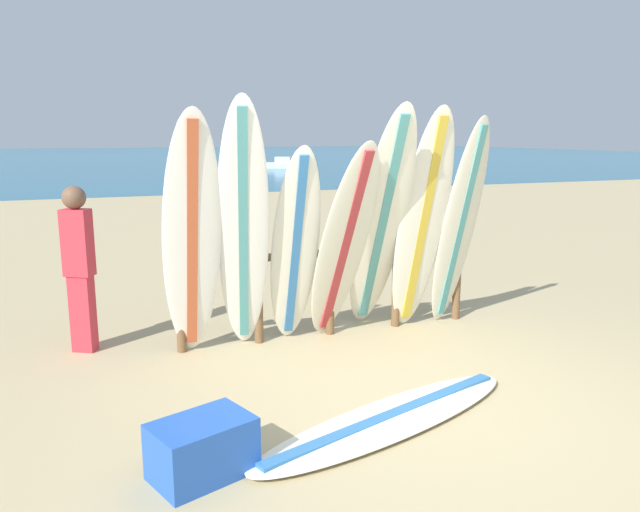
# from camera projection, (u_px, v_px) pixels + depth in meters

# --- Properties ---
(ground_plane) EXTENTS (120.00, 120.00, 0.00)m
(ground_plane) POSITION_uv_depth(u_px,v_px,m) (444.00, 417.00, 4.58)
(ground_plane) COLOR tan
(ocean_water) EXTENTS (120.00, 80.00, 0.01)m
(ocean_water) POSITION_uv_depth(u_px,v_px,m) (114.00, 157.00, 57.81)
(ocean_water) COLOR #196B93
(ocean_water) RESTS_ON ground
(surfboard_rack) EXTENTS (3.20, 0.09, 1.02)m
(surfboard_rack) POSITION_uv_depth(u_px,v_px,m) (330.00, 276.00, 6.36)
(surfboard_rack) COLOR brown
(surfboard_rack) RESTS_ON ground
(surfboard_leaning_far_left) EXTENTS (0.54, 0.78, 2.31)m
(surfboard_leaning_far_left) POSITION_uv_depth(u_px,v_px,m) (192.00, 239.00, 5.47)
(surfboard_leaning_far_left) COLOR white
(surfboard_leaning_far_left) RESTS_ON ground
(surfboard_leaning_left) EXTENTS (0.65, 1.00, 2.42)m
(surfboard_leaning_left) POSITION_uv_depth(u_px,v_px,m) (243.00, 231.00, 5.58)
(surfboard_leaning_left) COLOR white
(surfboard_leaning_left) RESTS_ON ground
(surfboard_leaning_center_left) EXTENTS (0.50, 0.76, 2.00)m
(surfboard_leaning_center_left) POSITION_uv_depth(u_px,v_px,m) (295.00, 248.00, 5.89)
(surfboard_leaning_center_left) COLOR white
(surfboard_leaning_center_left) RESTS_ON ground
(surfboard_leaning_center) EXTENTS (0.72, 0.98, 2.04)m
(surfboard_leaning_center) POSITION_uv_depth(u_px,v_px,m) (344.00, 244.00, 5.98)
(surfboard_leaning_center) COLOR silver
(surfboard_leaning_center) RESTS_ON ground
(surfboard_leaning_center_right) EXTENTS (0.61, 1.23, 2.38)m
(surfboard_leaning_center_right) POSITION_uv_depth(u_px,v_px,m) (381.00, 224.00, 6.15)
(surfboard_leaning_center_right) COLOR white
(surfboard_leaning_center_right) RESTS_ON ground
(surfboard_leaning_right) EXTENTS (0.58, 0.74, 2.36)m
(surfboard_leaning_right) POSITION_uv_depth(u_px,v_px,m) (422.00, 223.00, 6.29)
(surfboard_leaning_right) COLOR white
(surfboard_leaning_right) RESTS_ON ground
(surfboard_leaning_far_right) EXTENTS (0.60, 0.71, 2.27)m
(surfboard_leaning_far_right) POSITION_uv_depth(u_px,v_px,m) (460.00, 224.00, 6.51)
(surfboard_leaning_far_right) COLOR silver
(surfboard_leaning_far_right) RESTS_ON ground
(surfboard_lying_on_sand) EXTENTS (2.53, 1.32, 0.08)m
(surfboard_lying_on_sand) POSITION_uv_depth(u_px,v_px,m) (390.00, 419.00, 4.47)
(surfboard_lying_on_sand) COLOR white
(surfboard_lying_on_sand) RESTS_ON ground
(beachgoer_standing) EXTENTS (0.31, 0.27, 1.61)m
(beachgoer_standing) POSITION_uv_depth(u_px,v_px,m) (79.00, 262.00, 5.81)
(beachgoer_standing) COLOR #D8333F
(beachgoer_standing) RESTS_ON ground
(small_boat_offshore) EXTENTS (2.79, 2.20, 0.71)m
(small_boat_offshore) POSITION_uv_depth(u_px,v_px,m) (283.00, 164.00, 37.67)
(small_boat_offshore) COLOR silver
(small_boat_offshore) RESTS_ON ocean_water
(cooler_box) EXTENTS (0.70, 0.58, 0.36)m
(cooler_box) POSITION_uv_depth(u_px,v_px,m) (202.00, 448.00, 3.76)
(cooler_box) COLOR blue
(cooler_box) RESTS_ON ground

